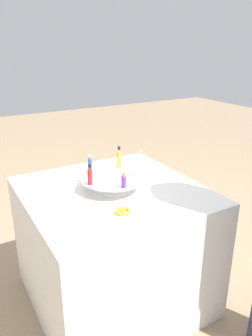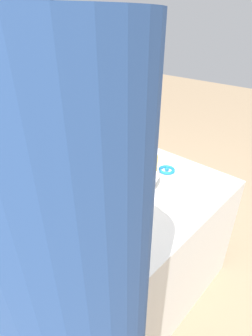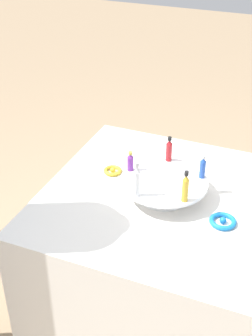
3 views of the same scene
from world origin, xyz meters
TOP-DOWN VIEW (x-y plane):
  - ground_plane at (0.00, 0.00)m, footprint 12.00×12.00m
  - party_table at (0.00, 0.00)m, footprint 0.95×0.95m
  - display_stand at (0.00, 0.00)m, footprint 0.35×0.35m
  - bottle_red at (-0.15, -0.03)m, footprint 0.03×0.03m
  - bottle_purple at (-0.02, -0.15)m, footprint 0.03×0.03m
  - bottle_clear at (0.14, -0.06)m, footprint 0.02×0.02m
  - bottle_gold at (0.10, 0.11)m, footprint 0.02×0.02m
  - bottle_blue at (-0.08, 0.13)m, footprint 0.02×0.02m
  - ribbon_bow_gold at (-0.08, -0.26)m, footprint 0.08×0.08m
  - ribbon_bow_blue at (0.08, 0.26)m, footprint 0.10×0.10m

SIDE VIEW (x-z plane):
  - ground_plane at x=0.00m, z-range 0.00..0.00m
  - party_table at x=0.00m, z-range 0.00..0.74m
  - ribbon_bow_gold at x=-0.08m, z-range 0.73..0.76m
  - ribbon_bow_blue at x=0.08m, z-range 0.73..0.76m
  - display_stand at x=0.00m, z-range 0.75..0.83m
  - bottle_purple at x=-0.02m, z-range 0.81..0.90m
  - bottle_blue at x=-0.08m, z-range 0.81..0.91m
  - bottle_red at x=-0.15m, z-range 0.81..0.92m
  - bottle_gold at x=0.10m, z-range 0.81..0.94m
  - bottle_clear at x=0.14m, z-range 0.81..0.95m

